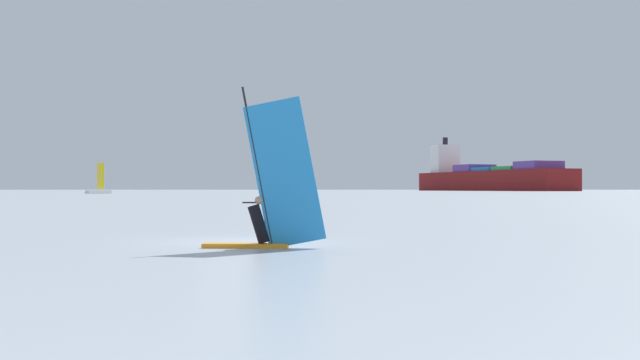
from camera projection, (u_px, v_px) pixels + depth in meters
ground_plane at (240, 242)px, 21.45m from camera, size 4000.00×4000.00×0.00m
windsurfer at (269, 201)px, 19.19m from camera, size 3.33×0.84×4.37m
cargo_ship at (487, 178)px, 512.88m from camera, size 75.01×158.20×42.04m
small_sailboat at (98, 191)px, 227.34m from camera, size 7.59×7.27×11.08m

